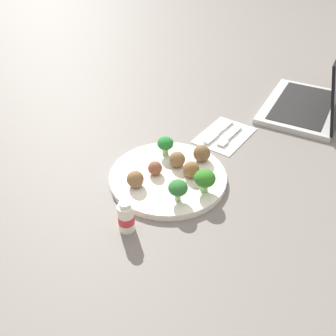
{
  "coord_description": "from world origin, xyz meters",
  "views": [
    {
      "loc": [
        0.6,
        0.38,
        0.58
      ],
      "look_at": [
        0.0,
        0.0,
        0.04
      ],
      "focal_mm": 40.6,
      "sensor_mm": 36.0,
      "label": 1
    }
  ],
  "objects_px": {
    "knife": "(218,133)",
    "napkin": "(225,135)",
    "broccoli_floret_front_left": "(165,144)",
    "meatball_front_right": "(177,159)",
    "meatball_far_rim": "(191,169)",
    "fork": "(229,137)",
    "yogurt_bottle": "(126,217)",
    "broccoli_floret_back_left": "(178,188)",
    "laptop": "(313,100)",
    "meatball_back_left": "(155,168)",
    "meatball_front_left": "(135,179)",
    "plate": "(168,177)",
    "meatball_back_right": "(202,153)",
    "broccoli_floret_back_right": "(205,179)"
  },
  "relations": [
    {
      "from": "meatball_front_right",
      "to": "napkin",
      "type": "height_order",
      "value": "meatball_front_right"
    },
    {
      "from": "plate",
      "to": "napkin",
      "type": "distance_m",
      "value": 0.25
    },
    {
      "from": "meatball_back_left",
      "to": "meatball_far_rim",
      "type": "height_order",
      "value": "meatball_far_rim"
    },
    {
      "from": "broccoli_floret_back_left",
      "to": "yogurt_bottle",
      "type": "bearing_deg",
      "value": -23.52
    },
    {
      "from": "meatball_front_right",
      "to": "yogurt_bottle",
      "type": "bearing_deg",
      "value": 3.69
    },
    {
      "from": "meatball_back_right",
      "to": "meatball_front_right",
      "type": "bearing_deg",
      "value": -36.92
    },
    {
      "from": "knife",
      "to": "yogurt_bottle",
      "type": "bearing_deg",
      "value": 0.42
    },
    {
      "from": "broccoli_floret_back_right",
      "to": "yogurt_bottle",
      "type": "relative_size",
      "value": 0.75
    },
    {
      "from": "broccoli_floret_back_left",
      "to": "meatball_front_left",
      "type": "relative_size",
      "value": 1.3
    },
    {
      "from": "meatball_back_left",
      "to": "broccoli_floret_front_left",
      "type": "bearing_deg",
      "value": -164.54
    },
    {
      "from": "meatball_back_right",
      "to": "laptop",
      "type": "xyz_separation_m",
      "value": [
        -0.43,
        0.16,
        0.0
      ]
    },
    {
      "from": "fork",
      "to": "meatball_far_rim",
      "type": "bearing_deg",
      "value": 0.39
    },
    {
      "from": "broccoli_floret_back_left",
      "to": "meatball_back_left",
      "type": "distance_m",
      "value": 0.11
    },
    {
      "from": "meatball_front_right",
      "to": "broccoli_floret_back_right",
      "type": "bearing_deg",
      "value": 64.56
    },
    {
      "from": "meatball_back_right",
      "to": "napkin",
      "type": "bearing_deg",
      "value": -176.54
    },
    {
      "from": "napkin",
      "to": "meatball_front_left",
      "type": "bearing_deg",
      "value": -12.2
    },
    {
      "from": "knife",
      "to": "napkin",
      "type": "bearing_deg",
      "value": 108.38
    },
    {
      "from": "plate",
      "to": "napkin",
      "type": "relative_size",
      "value": 1.65
    },
    {
      "from": "fork",
      "to": "broccoli_floret_back_right",
      "type": "bearing_deg",
      "value": 11.92
    },
    {
      "from": "broccoli_floret_front_left",
      "to": "meatball_front_right",
      "type": "relative_size",
      "value": 1.29
    },
    {
      "from": "plate",
      "to": "laptop",
      "type": "bearing_deg",
      "value": 159.65
    },
    {
      "from": "broccoli_floret_back_left",
      "to": "knife",
      "type": "height_order",
      "value": "broccoli_floret_back_left"
    },
    {
      "from": "meatball_front_right",
      "to": "meatball_front_left",
      "type": "distance_m",
      "value": 0.12
    },
    {
      "from": "broccoli_floret_front_left",
      "to": "knife",
      "type": "relative_size",
      "value": 0.35
    },
    {
      "from": "meatball_back_left",
      "to": "meatball_front_left",
      "type": "xyz_separation_m",
      "value": [
        0.06,
        -0.01,
        0.0
      ]
    },
    {
      "from": "broccoli_floret_back_left",
      "to": "fork",
      "type": "xyz_separation_m",
      "value": [
        -0.31,
        -0.02,
        -0.04
      ]
    },
    {
      "from": "yogurt_bottle",
      "to": "fork",
      "type": "bearing_deg",
      "value": 175.56
    },
    {
      "from": "plate",
      "to": "laptop",
      "type": "xyz_separation_m",
      "value": [
        -0.52,
        0.19,
        0.03
      ]
    },
    {
      "from": "broccoli_floret_front_left",
      "to": "plate",
      "type": "bearing_deg",
      "value": 36.89
    },
    {
      "from": "meatball_far_rim",
      "to": "meatball_front_left",
      "type": "xyz_separation_m",
      "value": [
        0.1,
        -0.09,
        0.0
      ]
    },
    {
      "from": "plate",
      "to": "yogurt_bottle",
      "type": "height_order",
      "value": "yogurt_bottle"
    },
    {
      "from": "meatball_back_left",
      "to": "knife",
      "type": "distance_m",
      "value": 0.26
    },
    {
      "from": "plate",
      "to": "broccoli_floret_front_left",
      "type": "xyz_separation_m",
      "value": [
        -0.07,
        -0.05,
        0.04
      ]
    },
    {
      "from": "meatball_back_right",
      "to": "napkin",
      "type": "distance_m",
      "value": 0.16
    },
    {
      "from": "meatball_far_rim",
      "to": "meatball_back_left",
      "type": "bearing_deg",
      "value": -63.65
    },
    {
      "from": "broccoli_floret_front_left",
      "to": "knife",
      "type": "xyz_separation_m",
      "value": [
        -0.18,
        0.06,
        -0.04
      ]
    },
    {
      "from": "napkin",
      "to": "yogurt_bottle",
      "type": "height_order",
      "value": "yogurt_bottle"
    },
    {
      "from": "broccoli_floret_back_right",
      "to": "meatball_front_right",
      "type": "xyz_separation_m",
      "value": [
        -0.05,
        -0.1,
        -0.01
      ]
    },
    {
      "from": "meatball_front_right",
      "to": "meatball_back_left",
      "type": "bearing_deg",
      "value": -27.08
    },
    {
      "from": "broccoli_floret_back_left",
      "to": "meatball_back_right",
      "type": "bearing_deg",
      "value": -170.55
    },
    {
      "from": "meatball_front_right",
      "to": "laptop",
      "type": "distance_m",
      "value": 0.52
    },
    {
      "from": "broccoli_floret_front_left",
      "to": "meatball_front_right",
      "type": "distance_m",
      "value": 0.06
    },
    {
      "from": "broccoli_floret_back_right",
      "to": "knife",
      "type": "xyz_separation_m",
      "value": [
        -0.25,
        -0.09,
        -0.04
      ]
    },
    {
      "from": "broccoli_floret_back_left",
      "to": "meatball_back_left",
      "type": "bearing_deg",
      "value": -118.26
    },
    {
      "from": "broccoli_floret_back_right",
      "to": "meatball_back_left",
      "type": "bearing_deg",
      "value": -86.67
    },
    {
      "from": "meatball_back_left",
      "to": "meatball_front_left",
      "type": "relative_size",
      "value": 0.86
    },
    {
      "from": "meatball_far_rim",
      "to": "fork",
      "type": "height_order",
      "value": "meatball_far_rim"
    },
    {
      "from": "napkin",
      "to": "fork",
      "type": "bearing_deg",
      "value": 63.48
    },
    {
      "from": "napkin",
      "to": "knife",
      "type": "xyz_separation_m",
      "value": [
        0.01,
        -0.02,
        0.0
      ]
    },
    {
      "from": "meatball_front_right",
      "to": "laptop",
      "type": "height_order",
      "value": "laptop"
    }
  ]
}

